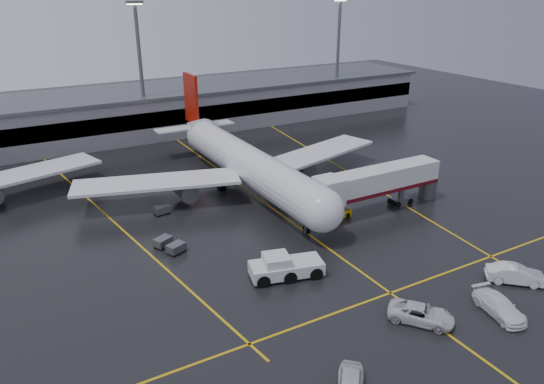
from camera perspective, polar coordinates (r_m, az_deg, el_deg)
ground at (r=67.46m, az=0.64°, el=-2.27°), size 220.00×220.00×0.00m
apron_line_centre at (r=67.46m, az=0.64°, el=-2.27°), size 0.25×90.00×0.02m
apron_line_stop at (r=51.96m, az=13.14°, el=-10.97°), size 60.00×0.25×0.02m
apron_line_left at (r=69.82m, az=-18.02°, el=-2.55°), size 9.99×69.35×0.02m
apron_line_right at (r=84.55m, az=7.82°, el=2.69°), size 7.57×69.64×0.02m
terminal at (r=108.22m, az=-12.36°, el=9.07°), size 122.00×19.00×8.60m
light_mast_mid at (r=99.44m, az=-14.57°, el=13.72°), size 3.00×1.20×25.45m
light_mast_right at (r=119.36m, az=7.42°, el=15.53°), size 3.00×1.20×25.45m
main_airliner at (r=73.87m, az=-3.13°, el=3.42°), size 48.80×45.60×14.10m
jet_bridge at (r=67.98m, az=11.92°, el=1.01°), size 19.90×3.40×6.05m
pushback_tractor at (r=52.73m, az=1.39°, el=-8.45°), size 7.99×4.82×2.67m
belt_loader at (r=66.53m, az=7.47°, el=-2.37°), size 3.27×1.74×2.00m
service_van_a at (r=48.34m, az=16.39°, el=-12.98°), size 5.66×6.21×1.61m
service_van_b at (r=51.73m, az=24.16°, el=-11.61°), size 3.44×6.04×1.65m
service_van_c at (r=57.33m, az=25.67°, el=-8.33°), size 5.51×5.26×1.86m
baggage_cart_a at (r=58.32m, az=-10.72°, el=-6.15°), size 2.35×1.97×1.12m
baggage_cart_b at (r=59.93m, az=-12.13°, el=-5.45°), size 2.37×2.04×1.12m
baggage_cart_c at (r=68.26m, az=-12.26°, el=-1.93°), size 2.18×1.59×1.12m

